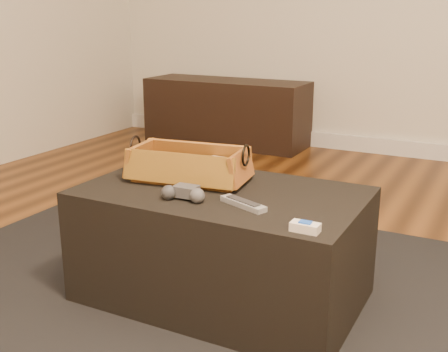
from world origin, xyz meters
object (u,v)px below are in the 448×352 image
at_px(media_cabinet, 226,112).
at_px(cream_gadget, 305,227).
at_px(tv_remote, 182,174).
at_px(ottoman, 222,244).
at_px(wicker_basket, 189,167).
at_px(game_controller, 184,193).
at_px(silver_remote, 243,203).

relative_size(media_cabinet, cream_gadget, 15.56).
bearing_deg(tv_remote, ottoman, -22.23).
height_order(wicker_basket, game_controller, wicker_basket).
bearing_deg(tv_remote, media_cabinet, 99.90).
bearing_deg(ottoman, media_cabinet, 116.93).
distance_m(media_cabinet, wicker_basket, 2.53).
bearing_deg(wicker_basket, game_controller, -63.19).
xyz_separation_m(media_cabinet, game_controller, (1.13, -2.51, 0.20)).
xyz_separation_m(tv_remote, cream_gadget, (0.58, -0.27, -0.01)).
relative_size(game_controller, silver_remote, 0.87).
bearing_deg(tv_remote, cream_gadget, -38.17).
relative_size(ottoman, wicker_basket, 2.10).
bearing_deg(wicker_basket, ottoman, -16.23).
bearing_deg(media_cabinet, tv_remote, -66.50).
height_order(tv_remote, game_controller, game_controller).
xyz_separation_m(tv_remote, silver_remote, (0.33, -0.15, -0.02)).
height_order(ottoman, tv_remote, tv_remote).
height_order(tv_remote, wicker_basket, wicker_basket).
xyz_separation_m(tv_remote, game_controller, (0.12, -0.19, -0.00)).
bearing_deg(media_cabinet, cream_gadget, -58.40).
distance_m(tv_remote, cream_gadget, 0.64).
distance_m(media_cabinet, tv_remote, 2.54).
xyz_separation_m(media_cabinet, tv_remote, (1.01, -2.32, 0.20)).
xyz_separation_m(media_cabinet, ottoman, (1.19, -2.35, -0.04)).
bearing_deg(tv_remote, wicker_basket, 30.87).
bearing_deg(silver_remote, media_cabinet, 118.42).
relative_size(wicker_basket, silver_remote, 2.56).
distance_m(game_controller, cream_gadget, 0.47).
relative_size(media_cabinet, silver_remote, 7.11).
relative_size(media_cabinet, ottoman, 1.32).
distance_m(ottoman, cream_gadget, 0.52).
relative_size(ottoman, silver_remote, 5.37).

